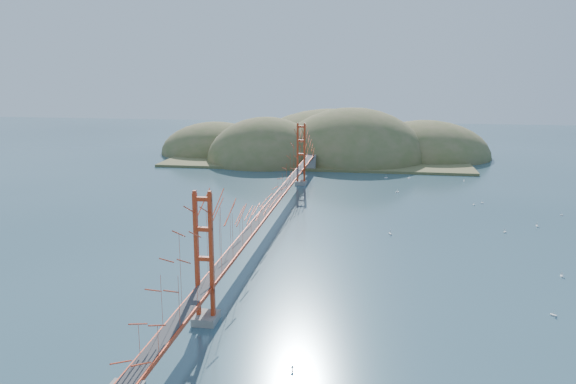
# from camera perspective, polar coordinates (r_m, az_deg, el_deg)

# --- Properties ---
(ground) EXTENTS (320.00, 320.00, 0.00)m
(ground) POSITION_cam_1_polar(r_m,az_deg,el_deg) (77.91, -1.72, -3.64)
(ground) COLOR #2B4856
(ground) RESTS_ON ground
(bridge) EXTENTS (2.20, 94.40, 12.00)m
(bridge) POSITION_cam_1_polar(r_m,az_deg,el_deg) (76.45, -1.73, 1.45)
(bridge) COLOR gray
(bridge) RESTS_ON ground
(far_headlands) EXTENTS (84.00, 58.00, 25.00)m
(far_headlands) POSITION_cam_1_polar(r_m,az_deg,el_deg) (144.15, 4.30, 3.79)
(far_headlands) COLOR olive
(far_headlands) RESTS_ON ground
(sailboat_5) EXTENTS (0.51, 0.60, 0.69)m
(sailboat_5) POSITION_cam_1_polar(r_m,az_deg,el_deg) (85.74, 23.97, -3.13)
(sailboat_5) COLOR white
(sailboat_5) RESTS_ON ground
(sailboat_10) EXTENTS (0.43, 0.49, 0.56)m
(sailboat_10) POSITION_cam_1_polar(r_m,az_deg,el_deg) (42.83, 0.43, -17.58)
(sailboat_10) COLOR white
(sailboat_10) RESTS_ON ground
(sailboat_12) EXTENTS (0.63, 0.52, 0.73)m
(sailboat_12) POSITION_cam_1_polar(r_m,az_deg,el_deg) (114.73, 9.93, 1.49)
(sailboat_12) COLOR white
(sailboat_12) RESTS_ON ground
(sailboat_7) EXTENTS (0.61, 0.52, 0.70)m
(sailboat_7) POSITION_cam_1_polar(r_m,az_deg,el_deg) (115.06, 12.22, 1.42)
(sailboat_7) COLOR white
(sailboat_7) RESTS_ON ground
(sailboat_8) EXTENTS (0.53, 0.52, 0.59)m
(sailboat_8) POSITION_cam_1_polar(r_m,az_deg,el_deg) (97.17, 19.11, -1.00)
(sailboat_8) COLOR white
(sailboat_8) RESTS_ON ground
(sailboat_17) EXTENTS (0.49, 0.49, 0.56)m
(sailboat_17) POSITION_cam_1_polar(r_m,az_deg,el_deg) (93.69, 26.04, -2.08)
(sailboat_17) COLOR white
(sailboat_17) RESTS_ON ground
(sailboat_14) EXTENTS (0.46, 0.54, 0.63)m
(sailboat_14) POSITION_cam_1_polar(r_m,az_deg,el_deg) (66.70, 26.04, -7.61)
(sailboat_14) COLOR white
(sailboat_14) RESTS_ON ground
(sailboat_1) EXTENTS (0.65, 0.65, 0.69)m
(sailboat_1) POSITION_cam_1_polar(r_m,az_deg,el_deg) (76.01, 10.35, -4.14)
(sailboat_1) COLOR white
(sailboat_1) RESTS_ON ground
(sailboat_6) EXTENTS (0.62, 0.62, 0.66)m
(sailboat_6) POSITION_cam_1_polar(r_m,az_deg,el_deg) (56.39, 25.36, -11.15)
(sailboat_6) COLOR white
(sailboat_6) RESTS_ON ground
(sailboat_3) EXTENTS (0.64, 0.64, 0.71)m
(sailboat_3) POSITION_cam_1_polar(r_m,az_deg,el_deg) (101.62, 11.04, 0.03)
(sailboat_3) COLOR white
(sailboat_3) RESTS_ON ground
(sailboat_4) EXTENTS (0.60, 0.60, 0.63)m
(sailboat_4) POSITION_cam_1_polar(r_m,az_deg,el_deg) (81.05, 21.15, -3.75)
(sailboat_4) COLOR white
(sailboat_4) RESTS_ON ground
(sailboat_15) EXTENTS (0.47, 0.54, 0.61)m
(sailboat_15) POSITION_cam_1_polar(r_m,az_deg,el_deg) (114.94, 17.43, 1.11)
(sailboat_15) COLOR white
(sailboat_15) RESTS_ON ground
(sailboat_extra_0) EXTENTS (0.50, 0.50, 0.56)m
(sailboat_extra_0) POSITION_cam_1_polar(r_m,az_deg,el_deg) (95.49, 18.34, -1.18)
(sailboat_extra_0) COLOR white
(sailboat_extra_0) RESTS_ON ground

